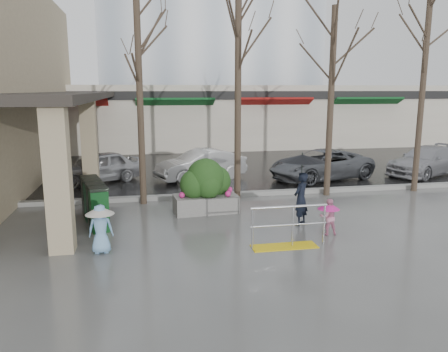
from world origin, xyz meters
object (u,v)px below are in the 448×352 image
object	(u,v)px
tree_west	(138,45)
planter	(206,187)
car_d	(427,161)
child_pink	(328,214)
car_a	(97,167)
handrail	(287,232)
woman	(302,179)
child_blue	(100,224)
car_c	(321,165)
news_boxes	(94,202)
car_b	(201,165)
tree_mideast	(333,56)
tree_midwest	(238,42)
tree_east	(427,42)

from	to	relation	value
tree_west	planter	world-z (taller)	tree_west
tree_west	car_d	bearing A→B (deg)	12.56
child_pink	car_a	size ratio (longest dim) A/B	0.26
handrail	car_d	bearing A→B (deg)	39.80
car_a	woman	bearing A→B (deg)	16.28
planter	car_a	world-z (taller)	planter
tree_west	child_blue	xyz separation A→B (m)	(-1.00, -4.36, -4.40)
car_a	car_c	distance (m)	9.30
woman	news_boxes	xyz separation A→B (m)	(-5.68, 1.27, -0.71)
child_pink	car_a	world-z (taller)	car_a
tree_west	planter	xyz separation A→B (m)	(1.89, -1.38, -4.28)
car_a	car_b	size ratio (longest dim) A/B	0.97
car_a	planter	bearing A→B (deg)	10.69
child_blue	tree_mideast	bearing A→B (deg)	-148.83
child_blue	car_c	distance (m)	10.95
woman	car_b	size ratio (longest dim) A/B	0.53
news_boxes	planter	bearing A→B (deg)	-4.58
car_a	car_c	xyz separation A→B (m)	(9.23, -1.14, 0.00)
tree_mideast	car_a	size ratio (longest dim) A/B	1.76
news_boxes	car_a	size ratio (longest dim) A/B	0.60
woman	news_boxes	size ratio (longest dim) A/B	0.92
child_pink	planter	distance (m)	3.94
tree_mideast	child_pink	world-z (taller)	tree_mideast
car_a	car_c	bearing A→B (deg)	57.95
woman	child_pink	xyz separation A→B (m)	(0.41, -0.94, -0.76)
tree_midwest	car_a	distance (m)	7.82
tree_west	car_a	world-z (taller)	tree_west
handrail	car_c	size ratio (longest dim) A/B	0.42
tree_mideast	tree_west	bearing A→B (deg)	-180.00
car_a	news_boxes	bearing A→B (deg)	-20.40
planter	tree_west	bearing A→B (deg)	143.88
child_pink	car_c	distance (m)	7.30
tree_east	car_b	xyz separation A→B (m)	(-7.57, 3.60, -4.75)
child_blue	news_boxes	bearing A→B (deg)	-80.34
handrail	tree_west	bearing A→B (deg)	124.99
child_blue	news_boxes	size ratio (longest dim) A/B	0.52
woman	car_a	size ratio (longest dim) A/B	0.55
woman	child_pink	distance (m)	1.28
tree_mideast	child_blue	distance (m)	9.63
woman	car_a	world-z (taller)	woman
tree_mideast	planter	bearing A→B (deg)	-163.31
car_b	car_d	bearing A→B (deg)	65.32
woman	news_boxes	distance (m)	5.86
tree_east	tree_west	bearing A→B (deg)	180.00
news_boxes	woman	bearing A→B (deg)	-26.38
tree_west	car_c	bearing A→B (deg)	19.86
tree_midwest	car_b	size ratio (longest dim) A/B	1.83
planter	car_a	bearing A→B (deg)	125.71
tree_east	car_b	bearing A→B (deg)	154.58
handrail	tree_midwest	world-z (taller)	tree_midwest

